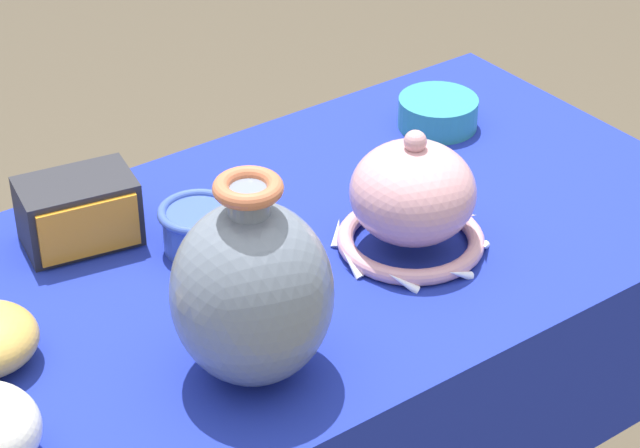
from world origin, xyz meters
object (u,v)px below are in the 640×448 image
vase_dome_bell (412,202)px  mosaic_tile_box (79,212)px  cup_wide_cobalt (198,226)px  pot_squat_teal (438,113)px  vase_tall_bulbous (252,291)px

vase_dome_bell → mosaic_tile_box: 0.43m
vase_dome_bell → cup_wide_cobalt: bearing=144.6°
cup_wide_cobalt → pot_squat_teal: 0.47m
vase_tall_bulbous → vase_dome_bell: size_ratio=1.23×
mosaic_tile_box → pot_squat_teal: mosaic_tile_box is taller
cup_wide_cobalt → vase_dome_bell: bearing=-35.4°
vase_tall_bulbous → pot_squat_teal: vase_tall_bulbous is taller
vase_tall_bulbous → pot_squat_teal: (0.55, 0.32, -0.09)m
vase_tall_bulbous → vase_dome_bell: (0.30, 0.09, -0.04)m
vase_tall_bulbous → vase_dome_bell: 0.32m
mosaic_tile_box → vase_tall_bulbous: bearing=-73.4°
mosaic_tile_box → cup_wide_cobalt: mosaic_tile_box is taller
cup_wide_cobalt → pot_squat_teal: size_ratio=0.86×
vase_tall_bulbous → cup_wide_cobalt: (0.08, 0.25, -0.08)m
vase_dome_bell → vase_tall_bulbous: bearing=-163.5°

